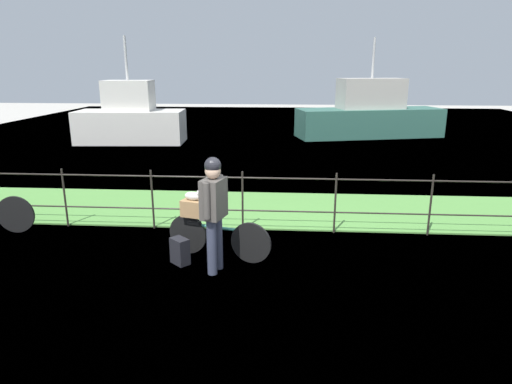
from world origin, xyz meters
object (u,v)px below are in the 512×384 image
(bicycle_main, at_px, (217,237))
(wooden_crate, at_px, (194,208))
(cyclist_person, at_px, (214,205))
(terrier_dog, at_px, (195,195))
(moored_boat_mid, at_px, (370,116))
(moored_boat_near, at_px, (131,120))
(backpack_on_paving, at_px, (180,251))

(bicycle_main, height_order, wooden_crate, wooden_crate)
(wooden_crate, height_order, cyclist_person, cyclist_person)
(bicycle_main, bearing_deg, terrier_dog, 163.99)
(terrier_dog, relative_size, moored_boat_mid, 0.05)
(cyclist_person, distance_m, moored_boat_near, 12.17)
(wooden_crate, bearing_deg, bicycle_main, -16.01)
(bicycle_main, distance_m, cyclist_person, 0.82)
(wooden_crate, height_order, terrier_dog, terrier_dog)
(terrier_dog, bearing_deg, moored_boat_near, 114.02)
(cyclist_person, bearing_deg, bicycle_main, 94.77)
(bicycle_main, xyz_separation_m, backpack_on_paving, (-0.53, -0.27, -0.14))
(bicycle_main, distance_m, wooden_crate, 0.58)
(terrier_dog, bearing_deg, backpack_on_paving, -115.51)
(terrier_dog, bearing_deg, cyclist_person, -55.97)
(backpack_on_paving, relative_size, moored_boat_mid, 0.06)
(wooden_crate, distance_m, cyclist_person, 0.76)
(backpack_on_paving, bearing_deg, bicycle_main, 68.54)
(bicycle_main, xyz_separation_m, terrier_dog, (-0.35, 0.10, 0.63))
(wooden_crate, height_order, backpack_on_paving, wooden_crate)
(bicycle_main, relative_size, terrier_dog, 5.07)
(wooden_crate, bearing_deg, backpack_on_paving, -112.03)
(bicycle_main, bearing_deg, backpack_on_paving, -153.21)
(terrier_dog, relative_size, moored_boat_near, 0.08)
(terrier_dog, bearing_deg, moored_boat_mid, 69.08)
(terrier_dog, height_order, backpack_on_paving, terrier_dog)
(moored_boat_near, xyz_separation_m, moored_boat_mid, (9.52, 2.18, 0.00))
(wooden_crate, bearing_deg, terrier_dog, -16.01)
(cyclist_person, bearing_deg, wooden_crate, 125.30)
(wooden_crate, distance_m, terrier_dog, 0.21)
(terrier_dog, distance_m, moored_boat_near, 11.48)
(terrier_dog, height_order, moored_boat_mid, moored_boat_mid)
(cyclist_person, relative_size, backpack_on_paving, 4.21)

